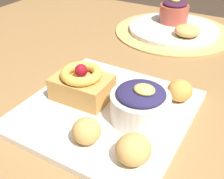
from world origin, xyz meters
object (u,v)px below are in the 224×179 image
cake_slice (82,84)px  fritter_back (133,149)px  fritter_middle (180,91)px  fritter_front (86,131)px  berry_ramekin (140,104)px  back_plate (173,29)px  back_pastry (187,31)px  front_plate (106,111)px  back_ramekin (174,11)px

cake_slice → fritter_back: cake_slice is taller
fritter_middle → fritter_front: bearing=-115.8°
berry_ramekin → back_plate: 0.43m
fritter_back → fritter_middle: bearing=87.6°
berry_ramekin → back_pastry: (-0.04, 0.38, -0.01)m
fritter_middle → back_plate: 0.36m
back_pastry → front_plate: bearing=-93.8°
front_plate → berry_ramekin: size_ratio=2.86×
fritter_back → back_plate: (-0.12, 0.51, -0.02)m
cake_slice → berry_ramekin: bearing=-1.8°
cake_slice → back_ramekin: 0.46m
back_pastry → fritter_back: bearing=-81.5°
back_plate → back_ramekin: size_ratio=3.01×
front_plate → fritter_front: 0.09m
cake_slice → fritter_middle: cake_slice is taller
cake_slice → berry_ramekin: berry_ramekin is taller
back_pastry → back_ramekin: bearing=129.9°
cake_slice → back_pastry: size_ratio=1.54×
back_plate → fritter_middle: bearing=-68.9°
front_plate → back_ramekin: (-0.05, 0.47, 0.04)m
back_ramekin → back_pastry: bearing=-50.1°
back_pastry → back_plate: bearing=138.6°
front_plate → back_plate: (-0.03, 0.43, 0.01)m
berry_ramekin → front_plate: bearing=-177.0°
fritter_front → back_ramekin: (-0.06, 0.55, 0.02)m
front_plate → back_pastry: (0.03, 0.38, 0.03)m
fritter_middle → back_plate: (-0.13, 0.34, -0.02)m
fritter_middle → back_pastry: size_ratio=0.67×
fritter_middle → back_ramekin: back_ramekin is taller
front_plate → back_ramekin: size_ratio=3.31×
cake_slice → back_ramekin: back_ramekin is taller
fritter_front → back_ramekin: bearing=96.5°
cake_slice → fritter_middle: 0.18m
back_pastry → cake_slice: bearing=-102.2°
berry_ramekin → fritter_front: bearing=-117.0°
fritter_front → back_plate: size_ratio=0.17×
cake_slice → back_plate: (0.03, 0.42, -0.03)m
cake_slice → fritter_back: size_ratio=2.05×
fritter_front → fritter_middle: (0.09, 0.18, -0.00)m
cake_slice → fritter_back: bearing=-31.7°
cake_slice → berry_ramekin: (0.12, -0.00, 0.00)m
back_plate → back_ramekin: (-0.02, 0.04, 0.04)m
cake_slice → back_ramekin: size_ratio=1.24×
fritter_back → back_pastry: fritter_back is taller
berry_ramekin → fritter_back: (0.03, -0.09, -0.01)m
berry_ramekin → fritter_back: size_ratio=1.92×
cake_slice → back_pastry: 0.38m
fritter_front → back_ramekin: 0.56m
back_plate → front_plate: bearing=-86.3°
front_plate → fritter_back: bearing=-42.1°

